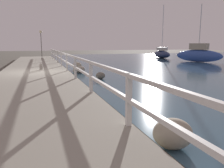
% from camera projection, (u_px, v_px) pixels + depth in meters
% --- Properties ---
extents(ground_plane, '(120.00, 120.00, 0.00)m').
position_uv_depth(ground_plane, '(35.00, 78.00, 12.90)').
color(ground_plane, '#4C473D').
extents(dock_walkway, '(3.95, 36.00, 0.35)m').
position_uv_depth(dock_walkway, '(35.00, 75.00, 12.87)').
color(dock_walkway, gray).
rests_on(dock_walkway, ground).
extents(railing, '(0.10, 32.50, 1.05)m').
position_uv_depth(railing, '(67.00, 59.00, 13.30)').
color(railing, white).
rests_on(railing, dock_walkway).
extents(boulder_far_strip, '(0.54, 0.49, 0.41)m').
position_uv_depth(boulder_far_strip, '(77.00, 70.00, 14.97)').
color(boulder_far_strip, gray).
rests_on(boulder_far_strip, ground).
extents(boulder_mid_strip, '(0.76, 0.69, 0.57)m').
position_uv_depth(boulder_mid_strip, '(173.00, 133.00, 4.11)').
color(boulder_mid_strip, gray).
rests_on(boulder_mid_strip, ground).
extents(boulder_water_edge, '(0.53, 0.48, 0.40)m').
position_uv_depth(boulder_water_edge, '(100.00, 76.00, 12.41)').
color(boulder_water_edge, '#666056').
rests_on(boulder_water_edge, ground).
extents(boulder_upstream, '(0.75, 0.68, 0.56)m').
position_uv_depth(boulder_upstream, '(77.00, 66.00, 17.24)').
color(boulder_upstream, gray).
rests_on(boulder_upstream, ground).
extents(boulder_near_dock, '(0.64, 0.58, 0.48)m').
position_uv_depth(boulder_near_dock, '(80.00, 69.00, 15.13)').
color(boulder_near_dock, gray).
rests_on(boulder_near_dock, ground).
extents(mooring_bollard, '(0.20, 0.20, 0.43)m').
position_uv_depth(mooring_bollard, '(41.00, 66.00, 13.97)').
color(mooring_bollard, gray).
rests_on(mooring_bollard, dock_walkway).
extents(dock_lamp, '(0.29, 0.29, 3.13)m').
position_uv_depth(dock_lamp, '(41.00, 37.00, 24.02)').
color(dock_lamp, '#514C47').
rests_on(dock_lamp, dock_walkway).
extents(sailboat_blue, '(3.06, 5.23, 6.28)m').
position_uv_depth(sailboat_blue, '(198.00, 55.00, 24.54)').
color(sailboat_blue, '#2D4C9E').
rests_on(sailboat_blue, water_surface).
extents(sailboat_navy, '(2.80, 6.02, 7.45)m').
position_uv_depth(sailboat_navy, '(162.00, 54.00, 31.87)').
color(sailboat_navy, '#192347').
rests_on(sailboat_navy, water_surface).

